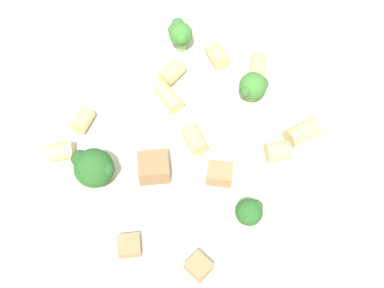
% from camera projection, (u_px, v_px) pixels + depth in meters
% --- Properties ---
extents(ground_plane, '(2.00, 2.00, 0.00)m').
position_uv_depth(ground_plane, '(192.00, 168.00, 0.46)').
color(ground_plane, beige).
extents(pasta_bowl, '(0.30, 0.30, 0.04)m').
position_uv_depth(pasta_bowl, '(192.00, 158.00, 0.45)').
color(pasta_bowl, silver).
rests_on(pasta_bowl, ground_plane).
extents(broccoli_floret_0, '(0.03, 0.03, 0.03)m').
position_uv_depth(broccoli_floret_0, '(254.00, 86.00, 0.44)').
color(broccoli_floret_0, '#93B766').
rests_on(broccoli_floret_0, pasta_bowl).
extents(broccoli_floret_1, '(0.03, 0.04, 0.04)m').
position_uv_depth(broccoli_floret_1, '(94.00, 168.00, 0.40)').
color(broccoli_floret_1, '#93B766').
rests_on(broccoli_floret_1, pasta_bowl).
extents(broccoli_floret_2, '(0.03, 0.03, 0.03)m').
position_uv_depth(broccoli_floret_2, '(180.00, 34.00, 0.47)').
color(broccoli_floret_2, '#9EC175').
rests_on(broccoli_floret_2, pasta_bowl).
extents(broccoli_floret_3, '(0.02, 0.02, 0.03)m').
position_uv_depth(broccoli_floret_3, '(250.00, 212.00, 0.38)').
color(broccoli_floret_3, '#84AD60').
rests_on(broccoli_floret_3, pasta_bowl).
extents(rigatoni_0, '(0.03, 0.03, 0.02)m').
position_uv_depth(rigatoni_0, '(302.00, 132.00, 0.43)').
color(rigatoni_0, '#E0C67F').
rests_on(rigatoni_0, pasta_bowl).
extents(rigatoni_1, '(0.03, 0.02, 0.02)m').
position_uv_depth(rigatoni_1, '(172.00, 72.00, 0.47)').
color(rigatoni_1, '#E0C67F').
rests_on(rigatoni_1, pasta_bowl).
extents(rigatoni_2, '(0.02, 0.02, 0.02)m').
position_uv_depth(rigatoni_2, '(83.00, 120.00, 0.44)').
color(rigatoni_2, '#E0C67F').
rests_on(rigatoni_2, pasta_bowl).
extents(rigatoni_3, '(0.03, 0.03, 0.02)m').
position_uv_depth(rigatoni_3, '(278.00, 151.00, 0.42)').
color(rigatoni_3, '#E0C67F').
rests_on(rigatoni_3, pasta_bowl).
extents(rigatoni_4, '(0.03, 0.03, 0.02)m').
position_uv_depth(rigatoni_4, '(61.00, 151.00, 0.42)').
color(rigatoni_4, '#E0C67F').
rests_on(rigatoni_4, pasta_bowl).
extents(rigatoni_5, '(0.03, 0.03, 0.02)m').
position_uv_depth(rigatoni_5, '(169.00, 97.00, 0.45)').
color(rigatoni_5, '#E0C67F').
rests_on(rigatoni_5, pasta_bowl).
extents(rigatoni_6, '(0.03, 0.03, 0.02)m').
position_uv_depth(rigatoni_6, '(218.00, 56.00, 0.48)').
color(rigatoni_6, '#E0C67F').
rests_on(rigatoni_6, pasta_bowl).
extents(rigatoni_7, '(0.03, 0.03, 0.02)m').
position_uv_depth(rigatoni_7, '(194.00, 140.00, 0.43)').
color(rigatoni_7, '#E0C67F').
rests_on(rigatoni_7, pasta_bowl).
extents(rigatoni_8, '(0.03, 0.02, 0.02)m').
position_uv_depth(rigatoni_8, '(258.00, 67.00, 0.47)').
color(rigatoni_8, '#E0C67F').
rests_on(rigatoni_8, pasta_bowl).
extents(chicken_chunk_0, '(0.03, 0.04, 0.02)m').
position_uv_depth(chicken_chunk_0, '(154.00, 167.00, 0.41)').
color(chicken_chunk_0, '#A87A4C').
rests_on(chicken_chunk_0, pasta_bowl).
extents(chicken_chunk_1, '(0.02, 0.02, 0.01)m').
position_uv_depth(chicken_chunk_1, '(199.00, 266.00, 0.37)').
color(chicken_chunk_1, tan).
rests_on(chicken_chunk_1, pasta_bowl).
extents(chicken_chunk_2, '(0.02, 0.03, 0.01)m').
position_uv_depth(chicken_chunk_2, '(220.00, 174.00, 0.41)').
color(chicken_chunk_2, tan).
rests_on(chicken_chunk_2, pasta_bowl).
extents(chicken_chunk_3, '(0.02, 0.02, 0.01)m').
position_uv_depth(chicken_chunk_3, '(129.00, 245.00, 0.38)').
color(chicken_chunk_3, tan).
rests_on(chicken_chunk_3, pasta_bowl).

